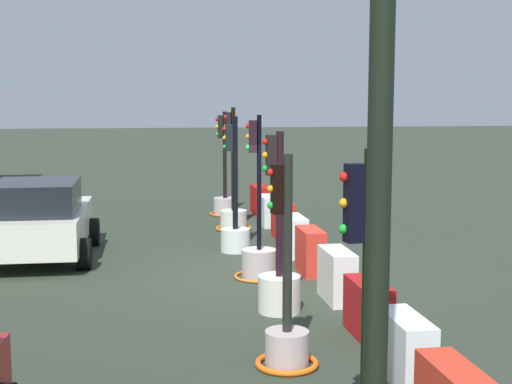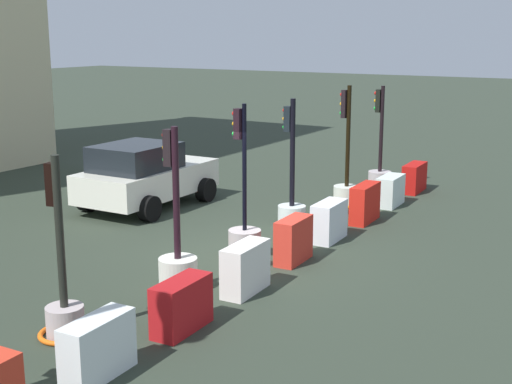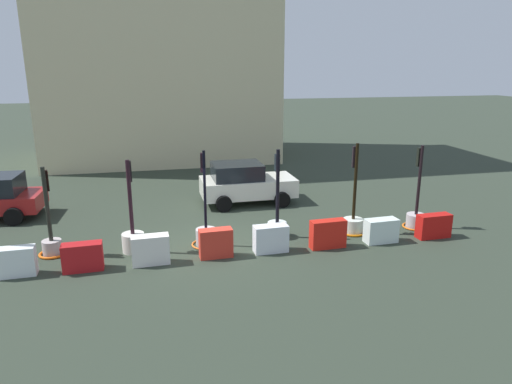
% 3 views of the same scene
% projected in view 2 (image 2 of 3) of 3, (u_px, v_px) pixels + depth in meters
% --- Properties ---
extents(ground_plane, '(120.00, 120.00, 0.00)m').
position_uv_depth(ground_plane, '(246.00, 254.00, 14.30)').
color(ground_plane, '#2D372B').
extents(traffic_light_1, '(0.81, 0.81, 2.71)m').
position_uv_depth(traffic_light_1, '(64.00, 304.00, 10.34)').
color(traffic_light_1, '#B9AAAA').
rests_on(traffic_light_1, ground_plane).
extents(traffic_light_2, '(0.67, 0.67, 2.86)m').
position_uv_depth(traffic_light_2, '(177.00, 259.00, 12.17)').
color(traffic_light_2, silver).
rests_on(traffic_light_2, ground_plane).
extents(traffic_light_3, '(0.94, 0.94, 3.05)m').
position_uv_depth(traffic_light_3, '(244.00, 234.00, 14.09)').
color(traffic_light_3, '#B6A9A9').
rests_on(traffic_light_3, ground_plane).
extents(traffic_light_4, '(0.64, 0.64, 2.94)m').
position_uv_depth(traffic_light_4, '(292.00, 202.00, 16.16)').
color(traffic_light_4, silver).
rests_on(traffic_light_4, ground_plane).
extents(traffic_light_5, '(0.91, 0.91, 3.08)m').
position_uv_depth(traffic_light_5, '(346.00, 187.00, 18.26)').
color(traffic_light_5, silver).
rests_on(traffic_light_5, ground_plane).
extents(traffic_light_6, '(0.88, 0.88, 2.92)m').
position_uv_depth(traffic_light_6, '(380.00, 171.00, 20.25)').
color(traffic_light_6, '#B7ABAE').
rests_on(traffic_light_6, ground_plane).
extents(construction_barrier_1, '(1.10, 0.45, 0.81)m').
position_uv_depth(construction_barrier_1, '(98.00, 348.00, 9.11)').
color(construction_barrier_1, white).
rests_on(construction_barrier_1, ground_plane).
extents(construction_barrier_2, '(1.10, 0.48, 0.79)m').
position_uv_depth(construction_barrier_2, '(182.00, 305.00, 10.56)').
color(construction_barrier_2, red).
rests_on(construction_barrier_2, ground_plane).
extents(construction_barrier_3, '(1.07, 0.46, 0.86)m').
position_uv_depth(construction_barrier_3, '(245.00, 268.00, 12.10)').
color(construction_barrier_3, white).
rests_on(construction_barrier_3, ground_plane).
extents(construction_barrier_4, '(0.99, 0.43, 0.87)m').
position_uv_depth(construction_barrier_4, '(293.00, 240.00, 13.72)').
color(construction_barrier_4, red).
rests_on(construction_barrier_4, ground_plane).
extents(construction_barrier_5, '(1.06, 0.49, 0.84)m').
position_uv_depth(construction_barrier_5, '(329.00, 221.00, 15.15)').
color(construction_barrier_5, silver).
rests_on(construction_barrier_5, ground_plane).
extents(construction_barrier_6, '(1.13, 0.42, 0.89)m').
position_uv_depth(construction_barrier_6, '(365.00, 203.00, 16.63)').
color(construction_barrier_6, red).
rests_on(construction_barrier_6, ground_plane).
extents(construction_barrier_7, '(1.07, 0.51, 0.77)m').
position_uv_depth(construction_barrier_7, '(390.00, 191.00, 18.22)').
color(construction_barrier_7, silver).
rests_on(construction_barrier_7, ground_plane).
extents(construction_barrier_8, '(1.14, 0.46, 0.79)m').
position_uv_depth(construction_barrier_8, '(414.00, 178.00, 19.79)').
color(construction_barrier_8, red).
rests_on(construction_barrier_8, ground_plane).
extents(car_white_van, '(3.84, 2.27, 1.67)m').
position_uv_depth(car_white_van, '(145.00, 175.00, 17.95)').
color(car_white_van, silver).
rests_on(car_white_van, ground_plane).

